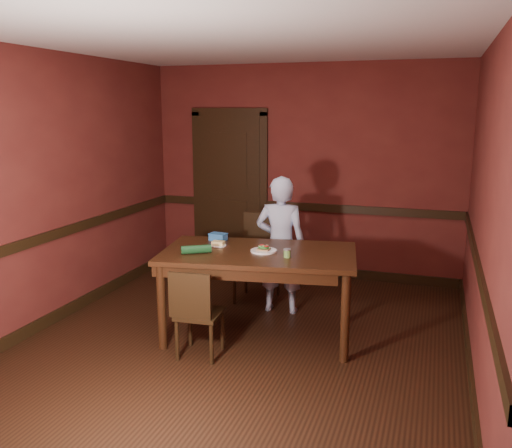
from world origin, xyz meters
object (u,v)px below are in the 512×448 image
Objects in this scene: dining_table at (259,294)px; person at (281,245)px; chair_near at (200,312)px; food_tub at (218,237)px; chair_far at (257,259)px; sandwich_plate at (264,250)px; sauce_jar at (287,253)px; cheese_saucer at (218,244)px.

person is (0.01, 0.70, 0.31)m from dining_table.
dining_table is at bearing -127.46° from chair_near.
food_tub is (-0.52, 0.28, 0.46)m from dining_table.
dining_table is 0.77m from person.
person is at bearing -34.84° from chair_far.
dining_table is 9.70× the size of food_tub.
food_tub reaches higher than dining_table.
sandwich_plate is at bearing 87.98° from person.
sandwich_plate reaches higher than chair_near.
dining_table is 0.66m from chair_near.
person is at bearing 45.94° from food_tub.
person reaches higher than dining_table.
person is at bearing 109.77° from sauce_jar.
sauce_jar is at bearing -18.22° from food_tub.
chair_near is at bearing -83.22° from cheese_saucer.
food_tub is (-0.83, 0.40, -0.00)m from sauce_jar.
chair_far is 0.95m from cheese_saucer.
person reaches higher than chair_far.
sandwich_plate is (0.41, 0.55, 0.46)m from chair_near.
sauce_jar reaches higher than chair_near.
chair_near is at bearing -92.08° from chair_far.
sandwich_plate is 0.29m from sauce_jar.
food_tub reaches higher than sandwich_plate.
sauce_jar is (0.67, 0.43, 0.48)m from chair_near.
dining_table is at bearing 158.43° from sauce_jar.
sauce_jar is 0.77m from cheese_saucer.
dining_table is 0.57m from sauce_jar.
chair_far reaches higher than food_tub.
sandwich_plate is at bearing 154.66° from sauce_jar.
sandwich_plate is at bearing -130.88° from chair_near.
chair_far is (-0.33, 0.93, 0.07)m from dining_table.
chair_near is at bearing -132.30° from dining_table.
food_tub is at bearing 142.58° from dining_table.
chair_far is 4.00× the size of sandwich_plate.
food_tub is (-0.53, -0.42, 0.14)m from person.
chair_far is at bearing -38.81° from person.
dining_table is at bearing -8.75° from cheese_saucer.
cheese_saucer is (-0.10, -0.87, 0.37)m from chair_far.
cheese_saucer is (-0.07, 0.62, 0.46)m from chair_near.
chair_far is 0.78m from food_tub.
food_tub is (-0.16, 0.83, 0.48)m from chair_near.
food_tub is (-0.57, 0.28, 0.02)m from sandwich_plate.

